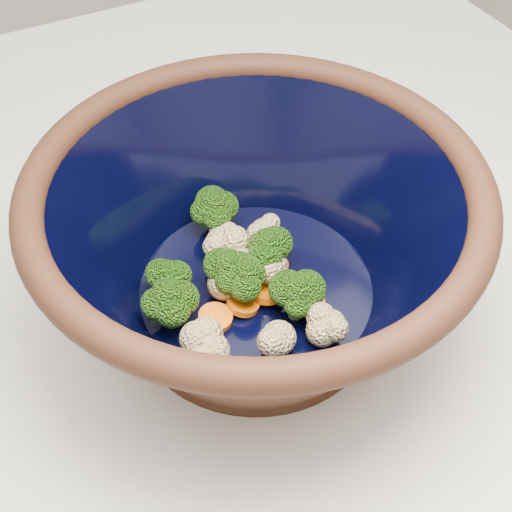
# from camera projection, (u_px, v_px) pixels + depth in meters

# --- Properties ---
(mixing_bowl) EXTENTS (0.41, 0.41, 0.16)m
(mixing_bowl) POSITION_uv_depth(u_px,v_px,m) (256.00, 243.00, 0.59)
(mixing_bowl) COLOR black
(mixing_bowl) RESTS_ON counter
(vegetable_pile) EXTENTS (0.15, 0.19, 0.05)m
(vegetable_pile) POSITION_uv_depth(u_px,v_px,m) (237.00, 272.00, 0.61)
(vegetable_pile) COLOR #608442
(vegetable_pile) RESTS_ON mixing_bowl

